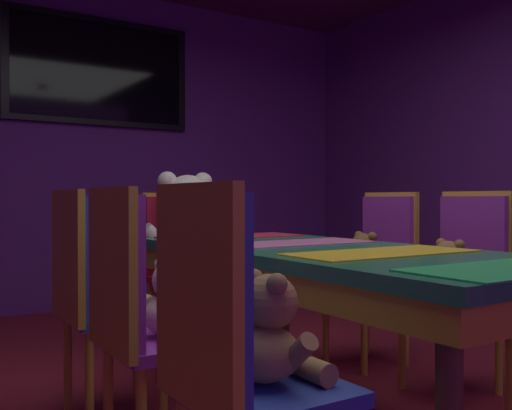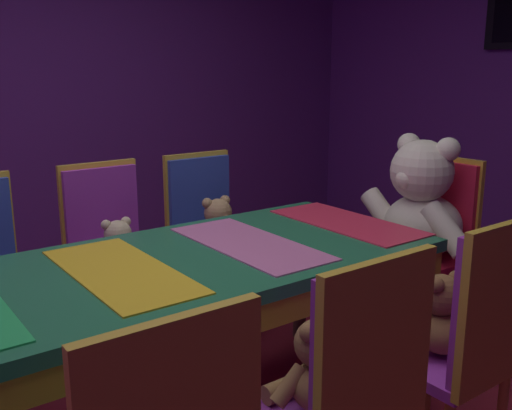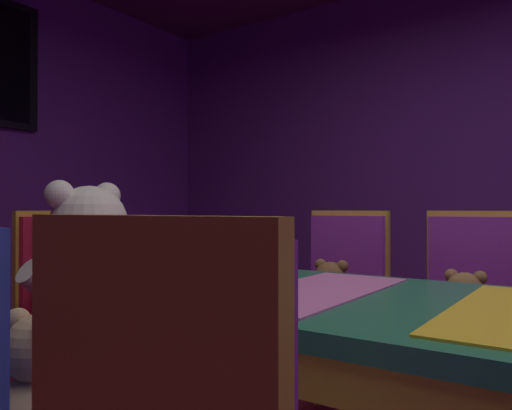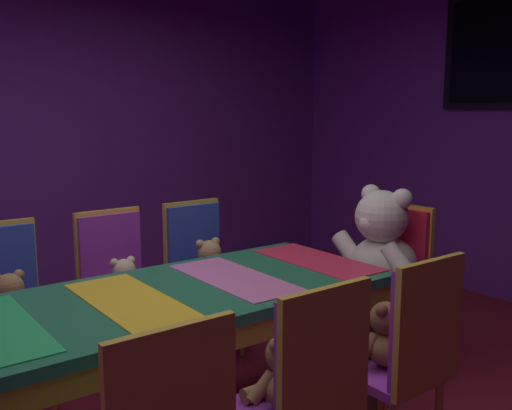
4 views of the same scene
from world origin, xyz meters
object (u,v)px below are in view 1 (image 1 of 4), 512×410
object	(u,v)px
chair_right_1	(466,269)
teddy_right_2	(363,262)
teddy_left_0	(271,335)
banquet_table	(334,269)
chair_right_2	(381,259)
king_teddy_bear	(189,233)
teddy_left_1	(172,303)
chair_left_1	(134,301)
teddy_right_1	(447,273)
teddy_left_2	(119,280)
chair_left_0	(224,339)
throne_chair	(177,253)
wall_tv	(100,72)
chair_left_2	(86,281)

from	to	relation	value
chair_right_1	teddy_right_2	world-z (taller)	chair_right_1
teddy_left_0	teddy_right_2	bearing A→B (deg)	39.65
banquet_table	chair_right_2	size ratio (longest dim) A/B	2.05
banquet_table	king_teddy_bear	bearing A→B (deg)	90.00
banquet_table	teddy_left_1	xyz separation A→B (m)	(-0.73, 0.02, -0.08)
chair_left_1	teddy_right_1	world-z (taller)	chair_left_1
teddy_right_1	teddy_left_2	bearing A→B (deg)	-22.27
teddy_left_2	teddy_right_1	xyz separation A→B (m)	(1.44, -0.59, -0.01)
chair_left_0	king_teddy_bear	xyz separation A→B (m)	(0.87, 1.98, 0.14)
chair_left_1	teddy_left_1	distance (m)	0.14
chair_right_1	chair_left_1	bearing A→B (deg)	-0.47
teddy_left_1	throne_chair	world-z (taller)	throne_chair
chair_left_1	chair_right_1	xyz separation A→B (m)	(1.74, -0.01, 0.00)
teddy_left_1	teddy_left_2	world-z (taller)	teddy_left_2
chair_left_0	teddy_left_1	world-z (taller)	chair_left_0
teddy_left_2	throne_chair	size ratio (longest dim) A/B	0.33
chair_right_2	teddy_left_1	bearing A→B (deg)	19.76
teddy_left_2	throne_chair	xyz separation A→B (m)	(0.72, 0.95, 0.01)
teddy_left_2	king_teddy_bear	size ratio (longest dim) A/B	0.47
teddy_right_2	teddy_left_2	bearing A→B (deg)	-0.20
teddy_left_2	teddy_right_1	bearing A→B (deg)	-22.27
teddy_left_1	teddy_left_2	bearing A→B (deg)	88.95
teddy_right_2	throne_chair	bearing A→B (deg)	-52.99
banquet_table	teddy_left_2	bearing A→B (deg)	140.25
teddy_left_0	teddy_left_1	size ratio (longest dim) A/B	1.09
teddy_left_1	teddy_left_2	distance (m)	0.58
teddy_left_1	chair_right_1	bearing A→B (deg)	-0.51
throne_chair	king_teddy_bear	xyz separation A→B (m)	(0.00, -0.17, 0.14)
king_teddy_bear	wall_tv	distance (m)	2.17
chair_left_1	throne_chair	bearing A→B (deg)	60.26
teddy_left_1	teddy_left_2	xyz separation A→B (m)	(0.01, 0.58, 0.01)
throne_chair	wall_tv	distance (m)	2.13
chair_right_1	teddy_left_1	bearing A→B (deg)	-0.51
chair_left_0	chair_left_2	distance (m)	1.20
chair_left_1	teddy_right_1	bearing A→B (deg)	-0.51
teddy_left_2	chair_left_0	bearing A→B (deg)	-97.43
teddy_right_2	wall_tv	size ratio (longest dim) A/B	0.20
chair_left_2	teddy_left_0	bearing A→B (deg)	-83.70
teddy_left_0	teddy_right_2	xyz separation A→B (m)	(1.45, 1.20, 0.00)
chair_left_2	throne_chair	distance (m)	1.28
teddy_left_2	teddy_left_0	bearing A→B (deg)	-90.59
king_teddy_bear	teddy_right_2	bearing A→B (deg)	42.54
teddy_left_1	chair_left_2	size ratio (longest dim) A/B	0.30
teddy_left_1	teddy_left_2	size ratio (longest dim) A/B	0.89
teddy_left_0	chair_right_2	xyz separation A→B (m)	(1.59, 1.20, 0.01)
throne_chair	chair_right_2	bearing A→B (deg)	42.17
teddy_left_0	chair_right_2	bearing A→B (deg)	37.00
teddy_right_2	throne_chair	xyz separation A→B (m)	(-0.72, 0.95, 0.01)
teddy_right_1	wall_tv	bearing A→B (deg)	-76.84
teddy_left_0	chair_left_2	size ratio (longest dim) A/B	0.32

